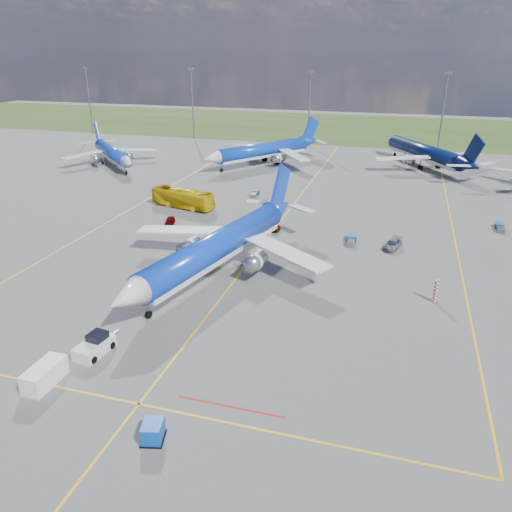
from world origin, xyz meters
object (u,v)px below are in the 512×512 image
(bg_jet_nw, at_px, (114,165))
(baggage_tug_e, at_px, (500,227))
(service_car_a, at_px, (170,221))
(service_car_b, at_px, (267,227))
(pushback_tug, at_px, (95,346))
(bg_jet_nnw, at_px, (263,164))
(baggage_tug_w, at_px, (351,240))
(service_van, at_px, (44,375))
(main_airliner, at_px, (218,272))
(uld_container, at_px, (153,431))
(apron_bus, at_px, (183,198))
(service_car_c, at_px, (393,244))
(baggage_tug_c, at_px, (255,193))
(bg_jet_n, at_px, (423,167))
(warning_post, at_px, (436,291))

(bg_jet_nw, relative_size, baggage_tug_e, 8.41)
(service_car_a, distance_m, service_car_b, 17.68)
(bg_jet_nw, height_order, pushback_tug, bg_jet_nw)
(bg_jet_nnw, xyz_separation_m, baggage_tug_w, (29.60, -51.77, 0.49))
(pushback_tug, height_order, service_van, pushback_tug)
(main_airliner, height_order, uld_container, main_airliner)
(service_car_b, bearing_deg, bg_jet_nw, 49.33)
(service_van, relative_size, service_car_a, 1.18)
(apron_bus, distance_m, service_car_c, 42.17)
(baggage_tug_w, relative_size, baggage_tug_e, 1.10)
(baggage_tug_c, xyz_separation_m, baggage_tug_e, (47.24, -8.50, -0.01))
(bg_jet_nnw, relative_size, pushback_tug, 6.69)
(bg_jet_nw, distance_m, baggage_tug_w, 78.48)
(bg_jet_n, bearing_deg, uld_container, 46.16)
(bg_jet_nnw, distance_m, service_van, 97.49)
(apron_bus, height_order, baggage_tug_e, apron_bus)
(service_car_b, xyz_separation_m, baggage_tug_e, (38.86, 12.18, -0.22))
(main_airliner, bearing_deg, bg_jet_n, 83.15)
(service_van, relative_size, apron_bus, 0.34)
(apron_bus, bearing_deg, service_car_a, -154.37)
(baggage_tug_w, height_order, baggage_tug_e, baggage_tug_w)
(bg_jet_n, bearing_deg, pushback_tug, 38.99)
(bg_jet_n, relative_size, apron_bus, 3.16)
(bg_jet_n, bearing_deg, main_airliner, 37.52)
(service_van, height_order, baggage_tug_e, service_van)
(service_car_b, relative_size, baggage_tug_e, 1.12)
(service_van, relative_size, baggage_tug_c, 1.03)
(main_airliner, height_order, pushback_tug, main_airliner)
(service_car_c, height_order, baggage_tug_c, service_car_c)
(apron_bus, bearing_deg, service_car_c, -90.12)
(bg_jet_nnw, xyz_separation_m, baggage_tug_c, (6.56, -29.63, 0.45))
(uld_container, distance_m, baggage_tug_e, 71.70)
(uld_container, xyz_separation_m, service_car_c, (16.92, 48.31, -0.10))
(apron_bus, bearing_deg, service_car_b, -98.54)
(bg_jet_nw, distance_m, apron_bus, 44.84)
(bg_jet_nnw, bearing_deg, service_car_b, -39.71)
(bg_jet_nw, height_order, baggage_tug_e, bg_jet_nw)
(apron_bus, xyz_separation_m, baggage_tug_e, (58.43, 3.84, -1.44))
(bg_jet_n, xyz_separation_m, main_airliner, (-28.55, -78.29, 0.00))
(pushback_tug, distance_m, apron_bus, 50.92)
(service_car_b, bearing_deg, pushback_tug, 164.70)
(pushback_tug, distance_m, service_car_a, 40.58)
(uld_container, xyz_separation_m, baggage_tug_e, (34.57, 62.82, -0.36))
(service_van, distance_m, service_car_b, 47.82)
(bg_jet_nw, distance_m, baggage_tug_e, 95.61)
(pushback_tug, bearing_deg, warning_post, 39.87)
(baggage_tug_c, bearing_deg, pushback_tug, -95.00)
(bg_jet_n, relative_size, service_van, 9.43)
(service_van, xyz_separation_m, baggage_tug_e, (47.76, 59.17, -0.55))
(pushback_tug, height_order, baggage_tug_c, pushback_tug)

